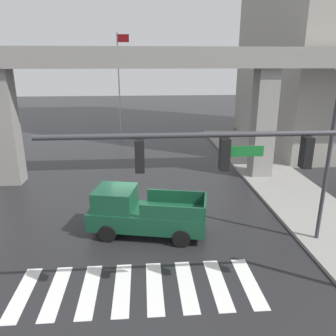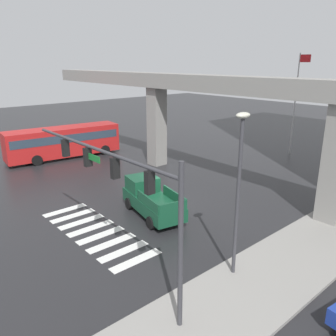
{
  "view_description": "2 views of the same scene",
  "coord_description": "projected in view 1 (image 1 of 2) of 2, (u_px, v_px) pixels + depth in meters",
  "views": [
    {
      "loc": [
        0.27,
        -15.02,
        7.4
      ],
      "look_at": [
        1.58,
        1.89,
        1.91
      ],
      "focal_mm": 35.57,
      "sensor_mm": 36.0,
      "label": 1
    },
    {
      "loc": [
        15.67,
        -13.77,
        9.11
      ],
      "look_at": [
        -1.19,
        0.98,
        2.14
      ],
      "focal_mm": 36.79,
      "sensor_mm": 36.0,
      "label": 2
    }
  ],
  "objects": [
    {
      "name": "street_lamp_mid_block",
      "position": [
        260.0,
        108.0,
        20.67
      ],
      "size": [
        0.44,
        0.7,
        7.24
      ],
      "color": "#38383D",
      "rests_on": "ground"
    },
    {
      "name": "flagpole",
      "position": [
        120.0,
        79.0,
        31.93
      ],
      "size": [
        1.16,
        0.12,
        9.87
      ],
      "color": "silver",
      "rests_on": "ground"
    },
    {
      "name": "street_lamp_near_corner",
      "position": [
        332.0,
        137.0,
        12.93
      ],
      "size": [
        0.44,
        0.7,
        7.24
      ],
      "color": "#38383D",
      "rests_on": "ground"
    },
    {
      "name": "crosswalk_stripes",
      "position": [
        138.0,
        288.0,
        11.34
      ],
      "size": [
        8.25,
        2.8,
        0.01
      ],
      "color": "silver",
      "rests_on": "ground"
    },
    {
      "name": "elevated_overpass",
      "position": [
        137.0,
        70.0,
        19.69
      ],
      "size": [
        48.79,
        1.92,
        8.16
      ],
      "color": "gray",
      "rests_on": "ground"
    },
    {
      "name": "sidewalk_east",
      "position": [
        294.0,
        195.0,
        19.03
      ],
      "size": [
        4.0,
        36.0,
        0.15
      ],
      "primitive_type": "cube",
      "color": "gray",
      "rests_on": "ground"
    },
    {
      "name": "ground_plane",
      "position": [
        139.0,
        217.0,
        16.51
      ],
      "size": [
        120.0,
        120.0,
        0.0
      ],
      "primitive_type": "plane",
      "color": "#232326"
    },
    {
      "name": "pickup_truck",
      "position": [
        141.0,
        213.0,
        14.7
      ],
      "size": [
        5.38,
        2.93,
        2.08
      ],
      "color": "#14472D",
      "rests_on": "ground"
    },
    {
      "name": "traffic_signal_mast",
      "position": [
        309.0,
        167.0,
        8.93
      ],
      "size": [
        10.89,
        0.32,
        6.2
      ],
      "color": "#38383D",
      "rests_on": "ground"
    }
  ]
}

